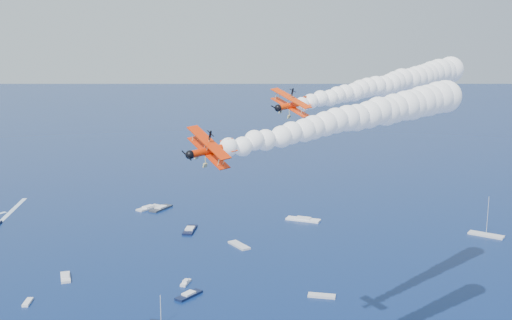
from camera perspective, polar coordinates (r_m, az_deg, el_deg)
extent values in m
cube|color=silver|center=(277.17, -9.86, -4.36)|extent=(10.93, 10.91, 0.70)
cube|color=silver|center=(225.58, -1.56, -7.84)|extent=(7.34, 11.01, 0.70)
cube|color=#2D323D|center=(275.55, -8.73, -4.41)|extent=(10.55, 12.37, 0.70)
cube|color=silver|center=(185.08, 6.06, -12.30)|extent=(8.35, 5.17, 0.70)
cube|color=silver|center=(205.86, -17.11, -10.27)|extent=(4.32, 9.20, 0.70)
cube|color=silver|center=(252.39, 20.39, -6.47)|extent=(12.14, 11.83, 0.70)
cube|color=white|center=(256.79, 4.36, -5.48)|extent=(14.34, 10.95, 0.70)
cube|color=silver|center=(194.17, -6.48, -11.15)|extent=(3.71, 5.65, 0.70)
cube|color=black|center=(185.40, -6.20, -12.26)|extent=(8.54, 8.42, 0.70)
cube|color=black|center=(244.11, -6.10, -6.40)|extent=(6.63, 12.54, 0.70)
cube|color=white|center=(191.27, -20.25, -12.16)|extent=(2.23, 5.50, 0.70)
cube|color=white|center=(292.01, -21.41, -4.24)|extent=(4.20, 38.05, 0.04)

